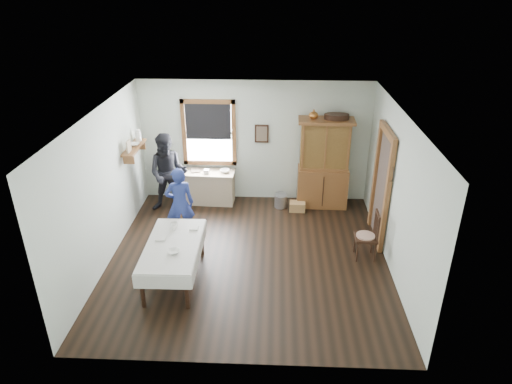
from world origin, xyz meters
TOP-DOWN VIEW (x-y plane):
  - room at (0.00, 0.00)m, footprint 5.01×5.01m
  - window at (-1.00, 2.46)m, footprint 1.18×0.07m
  - doorway at (2.46, 0.85)m, footprint 0.09×1.14m
  - wall_shelf at (-2.37, 1.54)m, footprint 0.24×1.00m
  - framed_picture at (0.15, 2.46)m, footprint 0.30×0.04m
  - rug_beater at (2.45, 0.30)m, footprint 0.01×0.27m
  - work_counter at (-1.08, 2.20)m, footprint 1.31×0.54m
  - china_hutch at (1.50, 2.18)m, footprint 1.17×0.58m
  - dining_table at (-1.20, -0.66)m, footprint 0.93×1.73m
  - spindle_chair at (2.11, 0.13)m, footprint 0.44×0.44m
  - pail at (0.59, 2.04)m, footprint 0.28×0.28m
  - wicker_basket at (0.96, 1.88)m, footprint 0.35×0.25m
  - woman_blue at (-1.34, 0.65)m, footprint 0.57×0.45m
  - figure_dark at (-1.80, 1.81)m, footprint 0.80×0.64m
  - table_cup_a at (-1.29, -0.13)m, footprint 0.15×0.15m
  - table_cup_b at (-1.28, -0.21)m, footprint 0.13×0.13m
  - table_bowl at (-1.13, -0.92)m, footprint 0.29×0.29m
  - counter_book at (-1.41, 2.24)m, footprint 0.22×0.26m
  - counter_bowl at (-0.65, 2.20)m, footprint 0.22×0.22m
  - shelf_bowl at (-2.37, 1.55)m, footprint 0.22×0.22m

SIDE VIEW (x-z plane):
  - wicker_basket at x=0.96m, z-range 0.00..0.20m
  - pail at x=0.59m, z-range 0.00..0.29m
  - dining_table at x=-1.20m, z-range 0.00..0.69m
  - work_counter at x=-1.08m, z-range 0.00..0.74m
  - spindle_chair at x=2.11m, z-range 0.00..0.92m
  - woman_blue at x=-1.34m, z-range 0.00..1.37m
  - table_bowl at x=-1.13m, z-range 0.69..0.74m
  - table_cup_a at x=-1.29m, z-range 0.69..0.79m
  - table_cup_b at x=-1.28m, z-range 0.69..0.79m
  - counter_book at x=-1.41m, z-range 0.74..0.76m
  - counter_bowl at x=-0.65m, z-range 0.74..0.80m
  - figure_dark at x=-1.80m, z-range 0.00..1.60m
  - china_hutch at x=1.50m, z-range 0.00..1.98m
  - doorway at x=2.46m, z-range 0.05..2.27m
  - room at x=0.00m, z-range 0.00..2.70m
  - framed_picture at x=0.15m, z-range 1.35..1.75m
  - wall_shelf at x=-2.37m, z-range 1.35..1.79m
  - shelf_bowl at x=-2.37m, z-range 1.57..1.62m
  - window at x=-1.00m, z-range 0.89..2.37m
  - rug_beater at x=2.45m, z-range 1.58..1.86m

